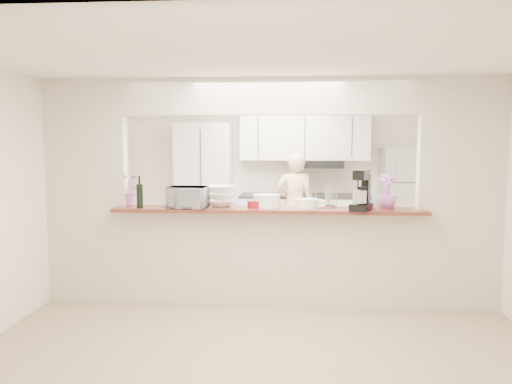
# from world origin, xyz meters

# --- Properties ---
(floor) EXTENTS (6.00, 6.00, 0.00)m
(floor) POSITION_xyz_m (0.00, 0.00, 0.00)
(floor) COLOR #9A8B68
(floor) RESTS_ON ground
(tile_overlay) EXTENTS (5.00, 2.90, 0.01)m
(tile_overlay) POSITION_xyz_m (0.00, 1.55, 0.01)
(tile_overlay) COLOR beige
(tile_overlay) RESTS_ON floor
(partition) EXTENTS (5.00, 0.15, 2.50)m
(partition) POSITION_xyz_m (0.00, 0.00, 1.48)
(partition) COLOR beige
(partition) RESTS_ON floor
(bar_counter) EXTENTS (3.40, 0.38, 1.09)m
(bar_counter) POSITION_xyz_m (0.00, -0.00, 0.58)
(bar_counter) COLOR beige
(bar_counter) RESTS_ON floor
(kitchen_cabinets) EXTENTS (3.15, 0.62, 2.25)m
(kitchen_cabinets) POSITION_xyz_m (-0.19, 2.72, 0.97)
(kitchen_cabinets) COLOR silver
(kitchen_cabinets) RESTS_ON floor
(refrigerator) EXTENTS (0.75, 0.70, 1.70)m
(refrigerator) POSITION_xyz_m (2.05, 2.65, 0.85)
(refrigerator) COLOR #B5B4BA
(refrigerator) RESTS_ON floor
(flower_left) EXTENTS (0.35, 0.32, 0.35)m
(flower_left) POSITION_xyz_m (-1.60, 0.05, 1.27)
(flower_left) COLOR pink
(flower_left) RESTS_ON bar_counter
(wine_bottle_a) EXTENTS (0.07, 0.07, 0.34)m
(wine_bottle_a) POSITION_xyz_m (-1.40, -0.15, 1.22)
(wine_bottle_a) COLOR black
(wine_bottle_a) RESTS_ON bar_counter
(wine_bottle_b) EXTENTS (0.07, 0.07, 0.35)m
(wine_bottle_b) POSITION_xyz_m (-1.40, -0.15, 1.23)
(wine_bottle_b) COLOR black
(wine_bottle_b) RESTS_ON bar_counter
(toaster_oven) EXTENTS (0.45, 0.33, 0.23)m
(toaster_oven) POSITION_xyz_m (-0.88, -0.10, 1.21)
(toaster_oven) COLOR #ACACB1
(toaster_oven) RESTS_ON bar_counter
(serving_bowls) EXTENTS (0.34, 0.34, 0.23)m
(serving_bowls) POSITION_xyz_m (-0.54, 0.05, 1.20)
(serving_bowls) COLOR white
(serving_bowls) RESTS_ON bar_counter
(plate_stack_a) EXTENTS (0.31, 0.31, 0.14)m
(plate_stack_a) POSITION_xyz_m (-0.03, 0.03, 1.16)
(plate_stack_a) COLOR white
(plate_stack_a) RESTS_ON bar_counter
(plate_stack_b) EXTENTS (0.28, 0.28, 0.10)m
(plate_stack_b) POSITION_xyz_m (0.42, 0.03, 1.14)
(plate_stack_b) COLOR white
(plate_stack_b) RESTS_ON bar_counter
(red_bowl) EXTENTS (0.17, 0.17, 0.08)m
(red_bowl) POSITION_xyz_m (-0.15, -0.03, 1.13)
(red_bowl) COLOR maroon
(red_bowl) RESTS_ON bar_counter
(tan_bowl) EXTENTS (0.17, 0.17, 0.08)m
(tan_bowl) POSITION_xyz_m (0.05, 0.08, 1.13)
(tan_bowl) COLOR beige
(tan_bowl) RESTS_ON bar_counter
(utensil_caddy) EXTENTS (0.29, 0.22, 0.25)m
(utensil_caddy) POSITION_xyz_m (0.61, 0.05, 1.19)
(utensil_caddy) COLOR silver
(utensil_caddy) RESTS_ON bar_counter
(stand_mixer) EXTENTS (0.28, 0.34, 0.43)m
(stand_mixer) POSITION_xyz_m (0.99, -0.14, 1.28)
(stand_mixer) COLOR black
(stand_mixer) RESTS_ON bar_counter
(flower_right) EXTENTS (0.26, 0.26, 0.38)m
(flower_right) POSITION_xyz_m (1.30, 0.05, 1.28)
(flower_right) COLOR #C172D3
(flower_right) RESTS_ON bar_counter
(person) EXTENTS (0.62, 0.42, 1.63)m
(person) POSITION_xyz_m (0.29, 2.30, 0.81)
(person) COLOR #D9AC8D
(person) RESTS_ON floor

